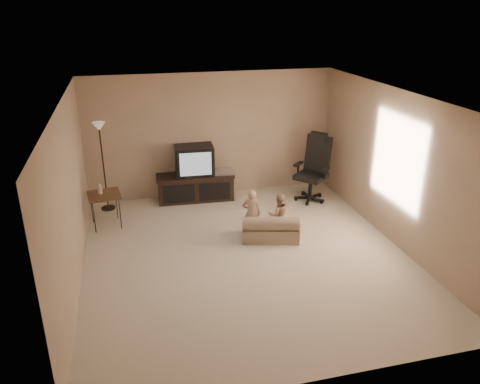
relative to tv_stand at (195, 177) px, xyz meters
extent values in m
plane|color=beige|center=(0.40, -2.49, -0.47)|extent=(5.50, 5.50, 0.00)
plane|color=silver|center=(0.40, -2.49, 2.03)|extent=(5.50, 5.50, 0.00)
plane|color=tan|center=(0.40, 0.26, 0.78)|extent=(5.00, 0.00, 5.00)
plane|color=tan|center=(0.40, -5.24, 0.78)|extent=(5.00, 0.00, 5.00)
plane|color=tan|center=(-2.10, -2.49, 0.78)|extent=(0.00, 5.50, 5.50)
plane|color=tan|center=(2.90, -2.49, 0.78)|extent=(0.00, 5.50, 5.50)
cube|color=black|center=(-0.01, 0.00, -0.23)|extent=(1.53, 0.62, 0.48)
cube|color=black|center=(-0.01, 0.00, 0.05)|extent=(1.57, 0.66, 0.04)
cube|color=black|center=(-0.38, -0.25, -0.22)|extent=(0.62, 0.06, 0.36)
cube|color=black|center=(0.33, -0.29, -0.22)|extent=(0.62, 0.06, 0.36)
cube|color=black|center=(-0.01, 0.02, 0.36)|extent=(0.78, 0.58, 0.59)
cube|color=silver|center=(-0.02, -0.25, 0.36)|extent=(0.61, 0.04, 0.46)
cube|color=#BCBCBF|center=(0.58, -0.09, 0.10)|extent=(0.44, 0.32, 0.06)
cylinder|color=black|center=(2.22, -0.64, -0.20)|extent=(0.08, 0.08, 0.43)
cube|color=black|center=(2.22, -0.64, 0.05)|extent=(0.76, 0.76, 0.10)
cube|color=black|center=(2.42, -0.47, 0.45)|extent=(0.48, 0.52, 0.76)
cube|color=black|center=(2.42, -0.47, 0.81)|extent=(0.29, 0.32, 0.17)
cube|color=black|center=(2.03, -0.42, 0.26)|extent=(0.28, 0.26, 0.04)
cube|color=black|center=(2.42, -0.86, 0.26)|extent=(0.28, 0.26, 0.04)
cube|color=brown|center=(-1.75, -0.84, 0.13)|extent=(0.62, 0.62, 0.03)
cylinder|color=black|center=(-1.94, -1.08, -0.17)|extent=(0.02, 0.02, 0.61)
cylinder|color=black|center=(-1.50, -1.02, -0.17)|extent=(0.02, 0.02, 0.61)
cylinder|color=black|center=(-2.00, -0.65, -0.17)|extent=(0.02, 0.02, 0.61)
cylinder|color=black|center=(-1.56, -0.59, -0.17)|extent=(0.02, 0.02, 0.61)
cylinder|color=beige|center=(-1.81, -0.80, 0.22)|extent=(0.08, 0.08, 0.15)
cone|color=beige|center=(-1.81, -0.80, 0.33)|extent=(0.06, 0.06, 0.06)
cylinder|color=black|center=(-1.74, -0.07, -0.45)|extent=(0.27, 0.27, 0.03)
cylinder|color=black|center=(-1.74, -0.07, 0.35)|extent=(0.03, 0.03, 1.62)
cone|color=beige|center=(-1.74, -0.07, 1.17)|extent=(0.23, 0.23, 0.15)
cube|color=gray|center=(0.95, -2.02, -0.34)|extent=(1.05, 0.75, 0.25)
cylinder|color=gray|center=(0.91, -2.18, -0.12)|extent=(0.96, 0.46, 0.23)
imported|color=tan|center=(0.66, -1.87, -0.03)|extent=(0.37, 0.32, 0.87)
imported|color=tan|center=(1.13, -1.92, -0.09)|extent=(0.38, 0.23, 0.76)
camera|label=1|loc=(-1.28, -8.78, 3.27)|focal=35.00mm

